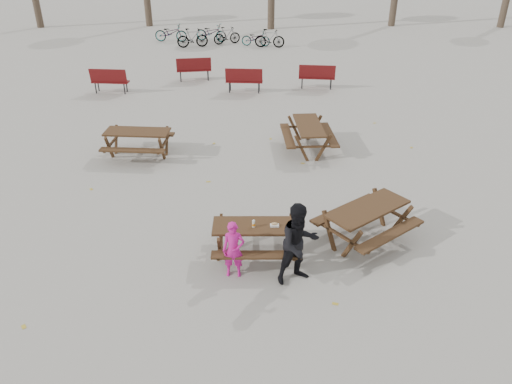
{
  "coord_description": "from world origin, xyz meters",
  "views": [
    {
      "loc": [
        -0.02,
        -8.67,
        6.37
      ],
      "look_at": [
        0.0,
        1.0,
        1.0
      ],
      "focal_mm": 35.0,
      "sensor_mm": 36.0,
      "label": 1
    }
  ],
  "objects_px": {
    "food_tray": "(274,225)",
    "picnic_table_east": "(366,224)",
    "main_picnic_table": "(256,233)",
    "picnic_table_far": "(308,137)",
    "picnic_table_north": "(138,144)",
    "child": "(234,250)",
    "adult": "(299,244)",
    "soda_bottle": "(254,224)"
  },
  "relations": [
    {
      "from": "picnic_table_north",
      "to": "picnic_table_far",
      "type": "bearing_deg",
      "value": 9.5
    },
    {
      "from": "main_picnic_table",
      "to": "picnic_table_north",
      "type": "height_order",
      "value": "picnic_table_north"
    },
    {
      "from": "adult",
      "to": "picnic_table_north",
      "type": "height_order",
      "value": "adult"
    },
    {
      "from": "main_picnic_table",
      "to": "child",
      "type": "height_order",
      "value": "child"
    },
    {
      "from": "soda_bottle",
      "to": "adult",
      "type": "distance_m",
      "value": 1.13
    },
    {
      "from": "food_tray",
      "to": "picnic_table_east",
      "type": "distance_m",
      "value": 2.18
    },
    {
      "from": "main_picnic_table",
      "to": "picnic_table_east",
      "type": "distance_m",
      "value": 2.51
    },
    {
      "from": "child",
      "to": "adult",
      "type": "relative_size",
      "value": 0.71
    },
    {
      "from": "main_picnic_table",
      "to": "food_tray",
      "type": "height_order",
      "value": "food_tray"
    },
    {
      "from": "child",
      "to": "picnic_table_far",
      "type": "xyz_separation_m",
      "value": [
        2.06,
        6.17,
        -0.19
      ]
    },
    {
      "from": "adult",
      "to": "picnic_table_north",
      "type": "bearing_deg",
      "value": 102.7
    },
    {
      "from": "picnic_table_east",
      "to": "picnic_table_north",
      "type": "height_order",
      "value": "picnic_table_east"
    },
    {
      "from": "main_picnic_table",
      "to": "food_tray",
      "type": "xyz_separation_m",
      "value": [
        0.38,
        -0.05,
        0.21
      ]
    },
    {
      "from": "food_tray",
      "to": "adult",
      "type": "distance_m",
      "value": 0.87
    },
    {
      "from": "picnic_table_north",
      "to": "child",
      "type": "bearing_deg",
      "value": -57.46
    },
    {
      "from": "picnic_table_east",
      "to": "child",
      "type": "bearing_deg",
      "value": 165.41
    },
    {
      "from": "food_tray",
      "to": "picnic_table_north",
      "type": "distance_m",
      "value": 6.43
    },
    {
      "from": "picnic_table_east",
      "to": "adult",
      "type": "bearing_deg",
      "value": -177.09
    },
    {
      "from": "soda_bottle",
      "to": "picnic_table_east",
      "type": "distance_m",
      "value": 2.6
    },
    {
      "from": "food_tray",
      "to": "picnic_table_far",
      "type": "bearing_deg",
      "value": 77.47
    },
    {
      "from": "child",
      "to": "adult",
      "type": "xyz_separation_m",
      "value": [
        1.27,
        -0.15,
        0.25
      ]
    },
    {
      "from": "main_picnic_table",
      "to": "picnic_table_far",
      "type": "bearing_deg",
      "value": 73.68
    },
    {
      "from": "picnic_table_east",
      "to": "picnic_table_north",
      "type": "distance_m",
      "value": 7.44
    },
    {
      "from": "soda_bottle",
      "to": "picnic_table_east",
      "type": "relative_size",
      "value": 0.09
    },
    {
      "from": "main_picnic_table",
      "to": "picnic_table_far",
      "type": "height_order",
      "value": "picnic_table_far"
    },
    {
      "from": "food_tray",
      "to": "adult",
      "type": "relative_size",
      "value": 0.1
    },
    {
      "from": "soda_bottle",
      "to": "picnic_table_east",
      "type": "height_order",
      "value": "soda_bottle"
    },
    {
      "from": "main_picnic_table",
      "to": "picnic_table_east",
      "type": "xyz_separation_m",
      "value": [
        2.43,
        0.58,
        -0.16
      ]
    },
    {
      "from": "food_tray",
      "to": "child",
      "type": "bearing_deg",
      "value": -144.07
    },
    {
      "from": "picnic_table_north",
      "to": "picnic_table_far",
      "type": "xyz_separation_m",
      "value": [
        5.13,
        0.47,
        0.01
      ]
    },
    {
      "from": "food_tray",
      "to": "picnic_table_east",
      "type": "xyz_separation_m",
      "value": [
        2.05,
        0.63,
        -0.37
      ]
    },
    {
      "from": "adult",
      "to": "picnic_table_east",
      "type": "xyz_separation_m",
      "value": [
        1.61,
        1.38,
        -0.44
      ]
    },
    {
      "from": "child",
      "to": "adult",
      "type": "distance_m",
      "value": 1.3
    },
    {
      "from": "picnic_table_far",
      "to": "adult",
      "type": "bearing_deg",
      "value": 169.28
    },
    {
      "from": "picnic_table_east",
      "to": "soda_bottle",
      "type": "bearing_deg",
      "value": 157.14
    },
    {
      "from": "picnic_table_far",
      "to": "picnic_table_north",
      "type": "bearing_deg",
      "value": 91.66
    },
    {
      "from": "food_tray",
      "to": "picnic_table_far",
      "type": "distance_m",
      "value": 5.72
    },
    {
      "from": "adult",
      "to": "picnic_table_far",
      "type": "xyz_separation_m",
      "value": [
        0.8,
        6.32,
        -0.44
      ]
    },
    {
      "from": "child",
      "to": "picnic_table_east",
      "type": "relative_size",
      "value": 0.62
    },
    {
      "from": "main_picnic_table",
      "to": "picnic_table_far",
      "type": "relative_size",
      "value": 0.93
    },
    {
      "from": "picnic_table_north",
      "to": "picnic_table_far",
      "type": "height_order",
      "value": "picnic_table_far"
    },
    {
      "from": "main_picnic_table",
      "to": "adult",
      "type": "height_order",
      "value": "adult"
    }
  ]
}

